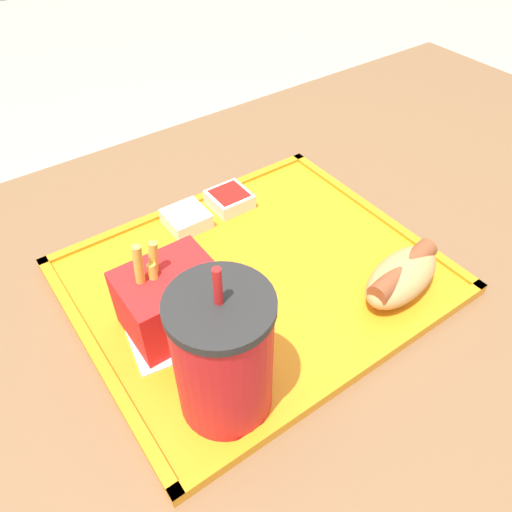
{
  "coord_description": "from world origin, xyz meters",
  "views": [
    {
      "loc": [
        0.24,
        0.31,
        1.18
      ],
      "look_at": [
        0.01,
        -0.02,
        0.79
      ],
      "focal_mm": 35.0,
      "sensor_mm": 36.0,
      "label": 1
    }
  ],
  "objects_px": {
    "soda_cup": "(223,356)",
    "hot_dog_far": "(402,275)",
    "fries_carton": "(170,299)",
    "sauce_cup_ketchup": "(229,199)",
    "sauce_cup_mayo": "(186,218)"
  },
  "relations": [
    {
      "from": "sauce_cup_mayo",
      "to": "fries_carton",
      "type": "bearing_deg",
      "value": 55.53
    },
    {
      "from": "sauce_cup_mayo",
      "to": "sauce_cup_ketchup",
      "type": "height_order",
      "value": "same"
    },
    {
      "from": "hot_dog_far",
      "to": "sauce_cup_mayo",
      "type": "height_order",
      "value": "hot_dog_far"
    },
    {
      "from": "hot_dog_far",
      "to": "sauce_cup_mayo",
      "type": "relative_size",
      "value": 2.35
    },
    {
      "from": "soda_cup",
      "to": "fries_carton",
      "type": "xyz_separation_m",
      "value": [
        -0.0,
        -0.11,
        -0.03
      ]
    },
    {
      "from": "sauce_cup_mayo",
      "to": "sauce_cup_ketchup",
      "type": "relative_size",
      "value": 1.0
    },
    {
      "from": "sauce_cup_mayo",
      "to": "sauce_cup_ketchup",
      "type": "xyz_separation_m",
      "value": [
        -0.07,
        -0.0,
        0.0
      ]
    },
    {
      "from": "hot_dog_far",
      "to": "sauce_cup_ketchup",
      "type": "bearing_deg",
      "value": -73.81
    },
    {
      "from": "fries_carton",
      "to": "soda_cup",
      "type": "bearing_deg",
      "value": 87.72
    },
    {
      "from": "soda_cup",
      "to": "sauce_cup_mayo",
      "type": "bearing_deg",
      "value": -111.65
    },
    {
      "from": "soda_cup",
      "to": "fries_carton",
      "type": "relative_size",
      "value": 1.48
    },
    {
      "from": "soda_cup",
      "to": "fries_carton",
      "type": "bearing_deg",
      "value": -92.28
    },
    {
      "from": "soda_cup",
      "to": "hot_dog_far",
      "type": "bearing_deg",
      "value": -179.3
    },
    {
      "from": "soda_cup",
      "to": "sauce_cup_mayo",
      "type": "height_order",
      "value": "soda_cup"
    },
    {
      "from": "sauce_cup_mayo",
      "to": "hot_dog_far",
      "type": "bearing_deg",
      "value": 119.91
    }
  ]
}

